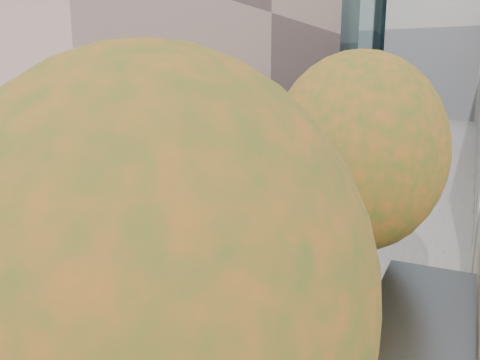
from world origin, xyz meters
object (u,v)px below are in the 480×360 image
Objects in this scene: bus_near at (39,231)px; distant_car at (321,144)px; bus_shelter at (431,328)px; bus_far at (254,156)px.

distant_car is at bearing 89.96° from bus_near.
bus_shelter is 13.41m from bus_near.
bus_far is at bearing -72.16° from distant_car.
bus_far is 4.34× the size of distant_car.
bus_near is 1.04× the size of bus_far.
bus_near reaches higher than bus_far.
distant_car is (0.31, 33.28, -0.96)m from bus_near.
bus_near reaches higher than bus_shelter.
bus_near reaches higher than distant_car.
bus_far reaches higher than distant_car.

